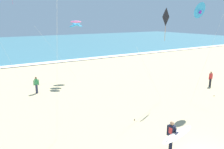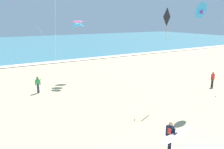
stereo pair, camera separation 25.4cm
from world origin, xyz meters
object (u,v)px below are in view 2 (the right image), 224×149
bystander_green_top (38,85)px  kite_diamond_charcoal_far (166,20)px  kite_delta_cobalt_near (200,10)px  bystander_red_top (213,79)px  kite_arc_rose_low (78,24)px  surfer_lead (173,135)px

bystander_green_top → kite_diamond_charcoal_far: bearing=-42.7°
kite_delta_cobalt_near → bystander_red_top: 8.90m
kite_arc_rose_low → bystander_red_top: (10.60, -9.49, -5.44)m
kite_diamond_charcoal_far → bystander_green_top: 12.84m
bystander_red_top → bystander_green_top: bearing=155.6°
kite_arc_rose_low → bystander_green_top: size_ratio=4.15×
bystander_red_top → surfer_lead: bearing=-151.9°
kite_diamond_charcoal_far → kite_arc_rose_low: 10.56m
surfer_lead → kite_diamond_charcoal_far: kite_diamond_charcoal_far is taller
surfer_lead → bystander_green_top: size_ratio=1.66×
surfer_lead → bystander_green_top: 14.11m
surfer_lead → kite_delta_cobalt_near: kite_delta_cobalt_near is taller
bystander_red_top → bystander_green_top: size_ratio=1.00×
kite_delta_cobalt_near → bystander_green_top: 15.33m
surfer_lead → bystander_red_top: bearing=28.1°
kite_arc_rose_low → bystander_red_top: bearing=-41.9°
kite_arc_rose_low → bystander_green_top: 7.86m
surfer_lead → kite_diamond_charcoal_far: bearing=51.2°
kite_delta_cobalt_near → kite_arc_rose_low: size_ratio=1.22×
kite_diamond_charcoal_far → bystander_green_top: (-8.38, 7.72, -5.92)m
kite_delta_cobalt_near → bystander_red_top: size_ratio=5.05×
kite_delta_cobalt_near → kite_arc_rose_low: (-5.03, 11.69, -1.14)m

